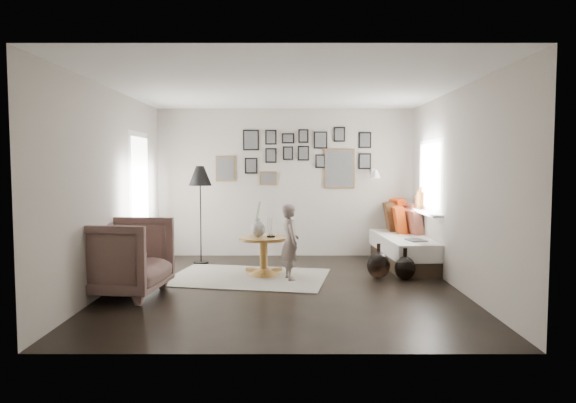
{
  "coord_description": "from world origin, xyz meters",
  "views": [
    {
      "loc": [
        0.05,
        -6.66,
        1.6
      ],
      "look_at": [
        0.05,
        0.5,
        1.1
      ],
      "focal_mm": 32.0,
      "sensor_mm": 36.0,
      "label": 1
    }
  ],
  "objects_px": {
    "vase": "(258,226)",
    "magazine_basket": "(124,279)",
    "daybed": "(408,244)",
    "armchair": "(121,257)",
    "floor_lamp": "(200,179)",
    "child": "(290,242)",
    "demijohn_large": "(378,265)",
    "demijohn_small": "(405,268)",
    "pedestal_table": "(264,258)"
  },
  "relations": [
    {
      "from": "demijohn_large",
      "to": "child",
      "type": "height_order",
      "value": "child"
    },
    {
      "from": "floor_lamp",
      "to": "child",
      "type": "distance_m",
      "value": 2.09
    },
    {
      "from": "armchair",
      "to": "magazine_basket",
      "type": "distance_m",
      "value": 0.31
    },
    {
      "from": "child",
      "to": "floor_lamp",
      "type": "bearing_deg",
      "value": 33.46
    },
    {
      "from": "pedestal_table",
      "to": "child",
      "type": "distance_m",
      "value": 0.56
    },
    {
      "from": "daybed",
      "to": "floor_lamp",
      "type": "distance_m",
      "value": 3.54
    },
    {
      "from": "magazine_basket",
      "to": "child",
      "type": "distance_m",
      "value": 2.25
    },
    {
      "from": "pedestal_table",
      "to": "child",
      "type": "xyz_separation_m",
      "value": [
        0.39,
        -0.3,
        0.27
      ]
    },
    {
      "from": "daybed",
      "to": "magazine_basket",
      "type": "bearing_deg",
      "value": -157.05
    },
    {
      "from": "vase",
      "to": "floor_lamp",
      "type": "relative_size",
      "value": 0.32
    },
    {
      "from": "magazine_basket",
      "to": "child",
      "type": "relative_size",
      "value": 0.35
    },
    {
      "from": "armchair",
      "to": "daybed",
      "type": "bearing_deg",
      "value": -56.6
    },
    {
      "from": "vase",
      "to": "magazine_basket",
      "type": "bearing_deg",
      "value": -145.52
    },
    {
      "from": "vase",
      "to": "floor_lamp",
      "type": "height_order",
      "value": "floor_lamp"
    },
    {
      "from": "daybed",
      "to": "armchair",
      "type": "distance_m",
      "value": 4.5
    },
    {
      "from": "pedestal_table",
      "to": "magazine_basket",
      "type": "distance_m",
      "value": 2.01
    },
    {
      "from": "vase",
      "to": "child",
      "type": "relative_size",
      "value": 0.48
    },
    {
      "from": "child",
      "to": "demijohn_small",
      "type": "bearing_deg",
      "value": -106.36
    },
    {
      "from": "pedestal_table",
      "to": "daybed",
      "type": "distance_m",
      "value": 2.47
    },
    {
      "from": "daybed",
      "to": "magazine_basket",
      "type": "height_order",
      "value": "daybed"
    },
    {
      "from": "pedestal_table",
      "to": "armchair",
      "type": "xyz_separation_m",
      "value": [
        -1.69,
        -1.17,
        0.22
      ]
    },
    {
      "from": "magazine_basket",
      "to": "demijohn_small",
      "type": "relative_size",
      "value": 0.83
    },
    {
      "from": "floor_lamp",
      "to": "demijohn_large",
      "type": "height_order",
      "value": "floor_lamp"
    },
    {
      "from": "floor_lamp",
      "to": "demijohn_large",
      "type": "distance_m",
      "value": 3.17
    },
    {
      "from": "vase",
      "to": "floor_lamp",
      "type": "distance_m",
      "value": 1.5
    },
    {
      "from": "armchair",
      "to": "magazine_basket",
      "type": "relative_size",
      "value": 2.8
    },
    {
      "from": "vase",
      "to": "magazine_basket",
      "type": "relative_size",
      "value": 1.37
    },
    {
      "from": "demijohn_small",
      "to": "daybed",
      "type": "bearing_deg",
      "value": 75.22
    },
    {
      "from": "demijohn_large",
      "to": "child",
      "type": "distance_m",
      "value": 1.31
    },
    {
      "from": "armchair",
      "to": "demijohn_large",
      "type": "bearing_deg",
      "value": -67.36
    },
    {
      "from": "demijohn_large",
      "to": "demijohn_small",
      "type": "distance_m",
      "value": 0.37
    },
    {
      "from": "demijohn_large",
      "to": "demijohn_small",
      "type": "xyz_separation_m",
      "value": [
        0.35,
        -0.12,
        -0.02
      ]
    },
    {
      "from": "pedestal_table",
      "to": "daybed",
      "type": "height_order",
      "value": "daybed"
    },
    {
      "from": "pedestal_table",
      "to": "demijohn_large",
      "type": "xyz_separation_m",
      "value": [
        1.65,
        -0.19,
        -0.07
      ]
    },
    {
      "from": "floor_lamp",
      "to": "magazine_basket",
      "type": "distance_m",
      "value": 2.43
    },
    {
      "from": "pedestal_table",
      "to": "daybed",
      "type": "bearing_deg",
      "value": 20.93
    },
    {
      "from": "vase",
      "to": "demijohn_small",
      "type": "xyz_separation_m",
      "value": [
        2.08,
        -0.33,
        -0.55
      ]
    },
    {
      "from": "vase",
      "to": "armchair",
      "type": "distance_m",
      "value": 2.02
    },
    {
      "from": "daybed",
      "to": "floor_lamp",
      "type": "height_order",
      "value": "floor_lamp"
    },
    {
      "from": "pedestal_table",
      "to": "child",
      "type": "relative_size",
      "value": 0.68
    },
    {
      "from": "armchair",
      "to": "demijohn_small",
      "type": "height_order",
      "value": "armchair"
    },
    {
      "from": "vase",
      "to": "demijohn_small",
      "type": "height_order",
      "value": "vase"
    },
    {
      "from": "magazine_basket",
      "to": "demijohn_small",
      "type": "distance_m",
      "value": 3.77
    },
    {
      "from": "daybed",
      "to": "child",
      "type": "bearing_deg",
      "value": -151.68
    },
    {
      "from": "vase",
      "to": "demijohn_large",
      "type": "height_order",
      "value": "vase"
    },
    {
      "from": "vase",
      "to": "daybed",
      "type": "distance_m",
      "value": 2.57
    },
    {
      "from": "magazine_basket",
      "to": "daybed",
      "type": "bearing_deg",
      "value": 26.22
    },
    {
      "from": "floor_lamp",
      "to": "armchair",
      "type": "bearing_deg",
      "value": -106.36
    },
    {
      "from": "armchair",
      "to": "pedestal_table",
      "type": "bearing_deg",
      "value": -49.14
    },
    {
      "from": "daybed",
      "to": "armchair",
      "type": "relative_size",
      "value": 2.09
    }
  ]
}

